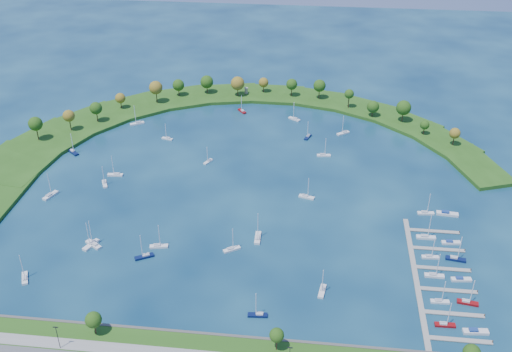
# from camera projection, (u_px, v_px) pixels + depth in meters

# --- Properties ---
(ground) EXTENTS (700.00, 700.00, 0.00)m
(ground) POSITION_uv_depth(u_px,v_px,m) (245.00, 187.00, 300.60)
(ground) COLOR #072241
(ground) RESTS_ON ground
(breakwater) EXTENTS (286.74, 247.64, 2.00)m
(breakwater) POSITION_uv_depth(u_px,v_px,m) (177.00, 137.00, 346.15)
(breakwater) COLOR #254E14
(breakwater) RESTS_ON ground
(breakwater_trees) EXTENTS (242.90, 92.30, 14.83)m
(breakwater_trees) POSITION_uv_depth(u_px,v_px,m) (238.00, 97.00, 373.01)
(breakwater_trees) COLOR #382314
(breakwater_trees) RESTS_ON breakwater
(harbor_tower) EXTENTS (2.60, 2.60, 4.08)m
(harbor_tower) POSITION_uv_depth(u_px,v_px,m) (246.00, 90.00, 398.27)
(harbor_tower) COLOR gray
(harbor_tower) RESTS_ON breakwater
(dock_system) EXTENTS (24.28, 82.00, 1.60)m
(dock_system) POSITION_uv_depth(u_px,v_px,m) (434.00, 278.00, 240.09)
(dock_system) COLOR gray
(dock_system) RESTS_ON ground
(moored_boat_0) EXTENTS (3.39, 8.17, 11.65)m
(moored_boat_0) POSITION_uv_depth(u_px,v_px,m) (322.00, 290.00, 233.13)
(moored_boat_0) COLOR silver
(moored_boat_0) RESTS_ON ground
(moored_boat_1) EXTENTS (4.38, 7.56, 10.73)m
(moored_boat_1) POSITION_uv_depth(u_px,v_px,m) (308.00, 136.00, 347.17)
(moored_boat_1) COLOR #09143E
(moored_boat_1) RESTS_ON ground
(moored_boat_2) EXTENTS (8.25, 3.78, 11.71)m
(moored_boat_2) POSITION_uv_depth(u_px,v_px,m) (159.00, 246.00, 257.72)
(moored_boat_2) COLOR silver
(moored_boat_2) RESTS_ON ground
(moored_boat_3) EXTENTS (8.24, 5.95, 11.99)m
(moored_boat_3) POSITION_uv_depth(u_px,v_px,m) (144.00, 256.00, 251.62)
(moored_boat_3) COLOR #09143E
(moored_boat_3) RESTS_ON ground
(moored_boat_4) EXTENTS (5.56, 9.18, 13.05)m
(moored_boat_4) POSITION_uv_depth(u_px,v_px,m) (50.00, 195.00, 292.66)
(moored_boat_4) COLOR silver
(moored_boat_4) RESTS_ON ground
(moored_boat_5) EXTENTS (6.35, 7.33, 11.20)m
(moored_boat_5) POSITION_uv_depth(u_px,v_px,m) (242.00, 111.00, 378.15)
(moored_boat_5) COLOR maroon
(moored_boat_5) RESTS_ON ground
(moored_boat_6) EXTENTS (7.89, 6.64, 11.93)m
(moored_boat_6) POSITION_uv_depth(u_px,v_px,m) (343.00, 133.00, 351.44)
(moored_boat_6) COLOR silver
(moored_boat_6) RESTS_ON ground
(moored_boat_7) EXTENTS (4.71, 6.70, 9.70)m
(moored_boat_7) POSITION_uv_depth(u_px,v_px,m) (208.00, 161.00, 322.16)
(moored_boat_7) COLOR silver
(moored_boat_7) RESTS_ON ground
(moored_boat_8) EXTENTS (7.61, 6.01, 11.30)m
(moored_boat_8) POSITION_uv_depth(u_px,v_px,m) (232.00, 249.00, 255.92)
(moored_boat_8) COLOR silver
(moored_boat_8) RESTS_ON ground
(moored_boat_9) EXTENTS (5.67, 8.89, 12.71)m
(moored_boat_9) POSITION_uv_depth(u_px,v_px,m) (91.00, 244.00, 258.60)
(moored_boat_9) COLOR silver
(moored_boat_9) RESTS_ON ground
(moored_boat_10) EXTENTS (8.57, 6.60, 12.64)m
(moored_boat_10) POSITION_uv_depth(u_px,v_px,m) (137.00, 123.00, 362.64)
(moored_boat_10) COLOR silver
(moored_boat_10) RESTS_ON ground
(moored_boat_11) EXTENTS (2.75, 9.00, 13.14)m
(moored_boat_11) POSITION_uv_depth(u_px,v_px,m) (258.00, 237.00, 262.81)
(moored_boat_11) COLOR silver
(moored_boat_11) RESTS_ON ground
(moored_boat_12) EXTENTS (5.50, 8.17, 11.75)m
(moored_boat_12) POSITION_uv_depth(u_px,v_px,m) (25.00, 278.00, 239.68)
(moored_boat_12) COLOR silver
(moored_boat_12) RESTS_ON ground
(moored_boat_13) EXTENTS (5.04, 7.74, 11.08)m
(moored_boat_13) POSITION_uv_depth(u_px,v_px,m) (105.00, 183.00, 302.29)
(moored_boat_13) COLOR silver
(moored_boat_13) RESTS_ON ground
(moored_boat_14) EXTENTS (6.95, 3.52, 9.84)m
(moored_boat_14) POSITION_uv_depth(u_px,v_px,m) (167.00, 138.00, 345.47)
(moored_boat_14) COLOR silver
(moored_boat_14) RESTS_ON ground
(moored_boat_15) EXTENTS (7.74, 2.96, 11.10)m
(moored_boat_15) POSITION_uv_depth(u_px,v_px,m) (324.00, 155.00, 328.10)
(moored_boat_15) COLOR silver
(moored_boat_15) RESTS_ON ground
(moored_boat_16) EXTENTS (7.97, 7.33, 12.46)m
(moored_boat_16) POSITION_uv_depth(u_px,v_px,m) (73.00, 152.00, 331.03)
(moored_boat_16) COLOR #09143E
(moored_boat_16) RESTS_ON ground
(moored_boat_17) EXTENTS (7.63, 2.65, 11.01)m
(moored_boat_17) POSITION_uv_depth(u_px,v_px,m) (258.00, 314.00, 221.83)
(moored_boat_17) COLOR #09143E
(moored_boat_17) RESTS_ON ground
(moored_boat_18) EXTENTS (8.60, 6.87, 12.81)m
(moored_boat_18) POSITION_uv_depth(u_px,v_px,m) (93.00, 244.00, 258.72)
(moored_boat_18) COLOR silver
(moored_boat_18) RESTS_ON ground
(moored_boat_19) EXTENTS (8.06, 4.22, 11.42)m
(moored_boat_19) POSITION_uv_depth(u_px,v_px,m) (307.00, 196.00, 291.65)
(moored_boat_19) COLOR silver
(moored_boat_19) RESTS_ON ground
(moored_boat_20) EXTENTS (7.86, 6.24, 11.69)m
(moored_boat_20) POSITION_uv_depth(u_px,v_px,m) (294.00, 119.00, 368.06)
(moored_boat_20) COLOR silver
(moored_boat_20) RESTS_ON ground
(moored_boat_21) EXTENTS (8.14, 2.76, 11.78)m
(moored_boat_21) POSITION_uv_depth(u_px,v_px,m) (115.00, 174.00, 309.93)
(moored_boat_21) COLOR silver
(moored_boat_21) RESTS_ON ground
(docked_boat_0) EXTENTS (7.61, 2.33, 11.10)m
(docked_boat_0) POSITION_uv_depth(u_px,v_px,m) (445.00, 324.00, 217.50)
(docked_boat_0) COLOR maroon
(docked_boat_0) RESTS_ON ground
(docked_boat_1) EXTENTS (9.37, 3.37, 1.87)m
(docked_boat_1) POSITION_uv_depth(u_px,v_px,m) (475.00, 331.00, 214.64)
(docked_boat_1) COLOR silver
(docked_boat_1) RESTS_ON ground
(docked_boat_2) EXTENTS (7.25, 2.28, 10.55)m
(docked_boat_2) POSITION_uv_depth(u_px,v_px,m) (440.00, 301.00, 228.10)
(docked_boat_2) COLOR silver
(docked_boat_2) RESTS_ON ground
(docked_boat_3) EXTENTS (8.25, 3.49, 11.75)m
(docked_boat_3) POSITION_uv_depth(u_px,v_px,m) (468.00, 302.00, 227.55)
(docked_boat_3) COLOR maroon
(docked_boat_3) RESTS_ON ground
(docked_boat_4) EXTENTS (7.96, 2.32, 11.66)m
(docked_boat_4) POSITION_uv_depth(u_px,v_px,m) (434.00, 275.00, 241.07)
(docked_boat_4) COLOR silver
(docked_boat_4) RESTS_ON ground
(docked_boat_5) EXTENTS (8.36, 3.12, 1.67)m
(docked_boat_5) POSITION_uv_depth(u_px,v_px,m) (461.00, 279.00, 239.22)
(docked_boat_5) COLOR silver
(docked_boat_5) RESTS_ON ground
(docked_boat_6) EXTENTS (7.35, 2.48, 10.63)m
(docked_boat_6) POSITION_uv_depth(u_px,v_px,m) (430.00, 256.00, 251.42)
(docked_boat_6) COLOR silver
(docked_boat_6) RESTS_ON ground
(docked_boat_7) EXTENTS (8.63, 3.63, 12.30)m
(docked_boat_7) POSITION_uv_depth(u_px,v_px,m) (456.00, 258.00, 250.21)
(docked_boat_7) COLOR #09143E
(docked_boat_7) RESTS_ON ground
(docked_boat_8) EXTENTS (8.56, 2.44, 12.56)m
(docked_boat_8) POSITION_uv_depth(u_px,v_px,m) (426.00, 237.00, 263.24)
(docked_boat_8) COLOR silver
(docked_boat_8) RESTS_ON ground
(docked_boat_9) EXTENTS (8.48, 3.18, 1.69)m
(docked_boat_9) POSITION_uv_depth(u_px,v_px,m) (451.00, 242.00, 260.15)
(docked_boat_9) COLOR silver
(docked_boat_9) RESTS_ON ground
(docked_boat_10) EXTENTS (7.89, 2.85, 11.36)m
(docked_boat_10) POSITION_uv_depth(u_px,v_px,m) (426.00, 212.00, 279.61)
(docked_boat_10) COLOR silver
(docked_boat_10) RESTS_ON ground
(docked_boat_11) EXTENTS (10.25, 3.74, 2.05)m
(docked_boat_11) POSITION_uv_depth(u_px,v_px,m) (447.00, 214.00, 279.08)
(docked_boat_11) COLOR silver
(docked_boat_11) RESTS_ON ground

